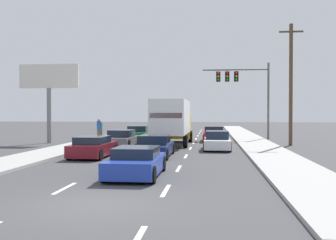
{
  "coord_description": "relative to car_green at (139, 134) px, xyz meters",
  "views": [
    {
      "loc": [
        3.17,
        -10.29,
        2.53
      ],
      "look_at": [
        0.63,
        12.5,
        2.1
      ],
      "focal_mm": 41.72,
      "sensor_mm": 36.0,
      "label": 1
    }
  ],
  "objects": [
    {
      "name": "lane_markings",
      "position": [
        3.38,
        -4.87,
        -0.61
      ],
      "size": [
        3.54,
        57.0,
        0.01
      ],
      "color": "silver",
      "rests_on": "ground_plane"
    },
    {
      "name": "car_gray",
      "position": [
        -0.11,
        -6.43,
        -0.04
      ],
      "size": [
        2.05,
        4.11,
        1.25
      ],
      "color": "slate",
      "rests_on": "ground_plane"
    },
    {
      "name": "car_green",
      "position": [
        0.0,
        0.0,
        0.0
      ],
      "size": [
        2.04,
        4.59,
        1.34
      ],
      "color": "#196B38",
      "rests_on": "ground_plane"
    },
    {
      "name": "car_maroon",
      "position": [
        -0.12,
        -13.4,
        -0.05
      ],
      "size": [
        1.93,
        4.23,
        1.19
      ],
      "color": "maroon",
      "rests_on": "ground_plane"
    },
    {
      "name": "sidewalk_left",
      "position": [
        -3.29,
        -4.59,
        -0.55
      ],
      "size": [
        2.83,
        80.0,
        0.14
      ],
      "primitive_type": "cube",
      "color": "#9E9E99",
      "rests_on": "ground_plane"
    },
    {
      "name": "sidewalk_right",
      "position": [
        10.04,
        -4.59,
        -0.55
      ],
      "size": [
        2.83,
        80.0,
        0.14
      ],
      "primitive_type": "cube",
      "color": "#9E9E99",
      "rests_on": "ground_plane"
    },
    {
      "name": "car_white",
      "position": [
        6.93,
        -8.2,
        -0.03
      ],
      "size": [
        1.83,
        4.09,
        1.29
      ],
      "color": "white",
      "rests_on": "ground_plane"
    },
    {
      "name": "ground_plane",
      "position": [
        3.38,
        0.41,
        -0.62
      ],
      "size": [
        140.0,
        140.0,
        0.0
      ],
      "primitive_type": "plane",
      "color": "#3D3D3F"
    },
    {
      "name": "roadside_billboard",
      "position": [
        -6.89,
        -3.75,
        4.2
      ],
      "size": [
        5.08,
        0.36,
        6.55
      ],
      "color": "slate",
      "rests_on": "ground_plane"
    },
    {
      "name": "box_truck",
      "position": [
        3.54,
        -4.57,
        1.38
      ],
      "size": [
        2.7,
        8.94,
        3.47
      ],
      "color": "white",
      "rests_on": "ground_plane"
    },
    {
      "name": "utility_pole_mid",
      "position": [
        12.6,
        -4.1,
        4.19
      ],
      "size": [
        1.8,
        0.28,
        9.33
      ],
      "color": "brown",
      "rests_on": "ground_plane"
    },
    {
      "name": "car_blue",
      "position": [
        3.58,
        -19.67,
        -0.07
      ],
      "size": [
        1.97,
        4.16,
        1.16
      ],
      "color": "#1E389E",
      "rests_on": "ground_plane"
    },
    {
      "name": "car_navy",
      "position": [
        3.29,
        -12.72,
        -0.05
      ],
      "size": [
        1.97,
        4.53,
        1.24
      ],
      "color": "#141E4C",
      "rests_on": "ground_plane"
    },
    {
      "name": "pedestrian_mid_block",
      "position": [
        -3.28,
        -1.55,
        0.48
      ],
      "size": [
        0.38,
        0.38,
        1.9
      ],
      "color": "brown",
      "rests_on": "sidewalk_left"
    },
    {
      "name": "pedestrian_near_corner",
      "position": [
        -3.3,
        -1.01,
        0.36
      ],
      "size": [
        0.38,
        0.38,
        1.68
      ],
      "color": "#3F3F42",
      "rests_on": "sidewalk_left"
    },
    {
      "name": "traffic_signal_mast",
      "position": [
        9.13,
        2.94,
        4.83
      ],
      "size": [
        6.29,
        0.69,
        7.27
      ],
      "color": "#595B56",
      "rests_on": "ground_plane"
    },
    {
      "name": "car_red",
      "position": [
        6.76,
        -0.32,
        -0.01
      ],
      "size": [
        1.91,
        4.48,
        1.33
      ],
      "color": "red",
      "rests_on": "ground_plane"
    }
  ]
}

